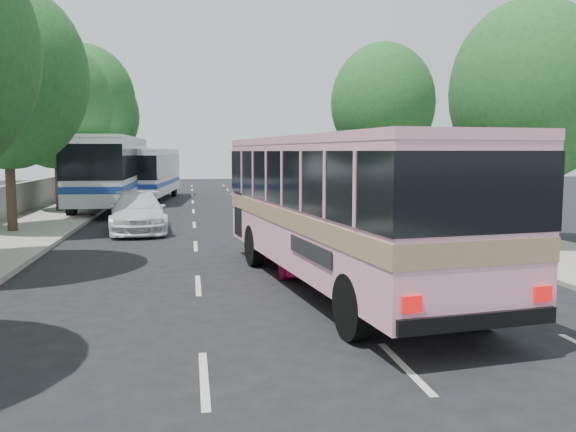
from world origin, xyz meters
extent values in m
plane|color=black|center=(0.00, 0.00, 0.00)|extent=(120.00, 120.00, 0.00)
cube|color=#9E998E|center=(-8.50, 20.00, 0.07)|extent=(4.00, 90.00, 0.15)
cube|color=#9E998E|center=(8.50, 20.00, 0.06)|extent=(4.00, 90.00, 0.12)
cube|color=#9E998E|center=(-10.30, 20.00, 0.90)|extent=(0.30, 90.00, 1.50)
cylinder|color=#38281E|center=(-8.70, 14.00, 1.90)|extent=(0.36, 0.36, 3.80)
ellipsoid|color=#1C4E21|center=(-8.70, 14.00, 5.90)|extent=(6.00, 6.00, 6.90)
sphere|color=#1C4E21|center=(-8.30, 13.70, 7.10)|extent=(3.90, 3.90, 3.90)
cylinder|color=#38281E|center=(-8.60, 22.00, 1.75)|extent=(0.36, 0.36, 3.50)
ellipsoid|color=#1C4E21|center=(-8.60, 22.00, 5.43)|extent=(5.52, 5.52, 6.35)
sphere|color=#1C4E21|center=(-8.20, 21.70, 6.53)|extent=(3.59, 3.59, 3.59)
cylinder|color=#38281E|center=(-8.50, 30.00, 2.00)|extent=(0.36, 0.36, 3.99)
ellipsoid|color=#1C4E21|center=(-8.50, 30.00, 6.20)|extent=(6.30, 6.30, 7.24)
sphere|color=#1C4E21|center=(-8.10, 29.70, 7.46)|extent=(4.09, 4.09, 4.09)
cylinder|color=#38281E|center=(-8.70, 38.00, 1.86)|extent=(0.36, 0.36, 3.72)
ellipsoid|color=#1C4E21|center=(-8.70, 38.00, 5.78)|extent=(5.88, 5.88, 6.76)
sphere|color=#1C4E21|center=(-8.30, 37.70, 6.96)|extent=(3.82, 3.82, 3.82)
cylinder|color=#38281E|center=(8.70, 8.00, 1.61)|extent=(0.36, 0.36, 3.23)
ellipsoid|color=#1C4E21|center=(8.70, 8.00, 5.01)|extent=(5.10, 5.10, 5.87)
sphere|color=#1C4E21|center=(9.10, 7.70, 6.04)|extent=(3.32, 3.31, 3.31)
cylinder|color=#38281E|center=(9.00, 24.00, 1.90)|extent=(0.36, 0.36, 3.80)
ellipsoid|color=#1C4E21|center=(9.00, 24.00, 5.90)|extent=(6.00, 6.00, 6.90)
sphere|color=#1C4E21|center=(9.40, 23.70, 7.10)|extent=(3.90, 3.90, 3.90)
cube|color=pink|center=(1.30, 3.20, 2.02)|extent=(4.12, 11.11, 2.91)
cube|color=#9E7A59|center=(1.30, 3.20, 1.68)|extent=(4.17, 11.13, 0.38)
cube|color=black|center=(1.30, 3.20, 2.55)|extent=(4.18, 11.14, 1.19)
cube|color=pink|center=(1.30, 3.20, 3.38)|extent=(4.15, 11.13, 0.17)
cylinder|color=black|center=(-0.33, 6.27, 0.56)|extent=(0.47, 1.16, 1.13)
cylinder|color=black|center=(2.06, 6.59, 0.56)|extent=(0.47, 1.16, 1.13)
cylinder|color=black|center=(0.59, -0.61, 0.56)|extent=(0.47, 1.16, 1.13)
cylinder|color=black|center=(2.98, -0.29, 0.56)|extent=(0.47, 1.16, 1.13)
imported|color=#F3156A|center=(1.00, 5.88, 0.80)|extent=(1.97, 4.75, 1.61)
imported|color=silver|center=(-4.08, 14.15, 0.75)|extent=(2.56, 5.36, 1.51)
cube|color=silver|center=(-6.30, 24.22, 2.25)|extent=(2.95, 13.05, 3.31)
cube|color=black|center=(-6.30, 24.22, 2.66)|extent=(3.00, 13.08, 1.63)
cube|color=navy|center=(-6.30, 24.22, 1.41)|extent=(2.99, 13.07, 0.33)
cube|color=silver|center=(-6.30, 24.22, 3.83)|extent=(2.97, 13.07, 0.15)
cylinder|color=black|center=(-7.48, 28.36, 0.60)|extent=(0.36, 1.20, 1.19)
cylinder|color=black|center=(-5.01, 28.32, 0.60)|extent=(0.36, 1.20, 1.19)
cylinder|color=black|center=(-7.60, 19.68, 0.60)|extent=(0.36, 1.20, 1.19)
cylinder|color=black|center=(-5.13, 19.65, 0.60)|extent=(0.36, 1.20, 1.19)
cube|color=silver|center=(-4.50, 29.67, 1.89)|extent=(3.36, 11.10, 2.78)
cube|color=black|center=(-4.50, 29.67, 2.23)|extent=(3.41, 11.14, 1.37)
cube|color=navy|center=(-4.50, 29.67, 1.18)|extent=(3.40, 11.13, 0.27)
cube|color=silver|center=(-4.50, 29.67, 3.22)|extent=(3.38, 11.12, 0.13)
cylinder|color=black|center=(-5.18, 33.21, 0.50)|extent=(0.39, 1.03, 1.00)
cylinder|color=black|center=(-3.16, 33.02, 0.50)|extent=(0.39, 1.03, 1.00)
cylinder|color=black|center=(-5.87, 25.96, 0.50)|extent=(0.39, 1.03, 1.00)
cylinder|color=black|center=(-3.86, 25.76, 0.50)|extent=(0.39, 1.03, 1.00)
cube|color=silver|center=(1.00, 5.88, 1.70)|extent=(0.55, 0.19, 0.18)
camera|label=1|loc=(-2.05, -10.20, 3.14)|focal=38.00mm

